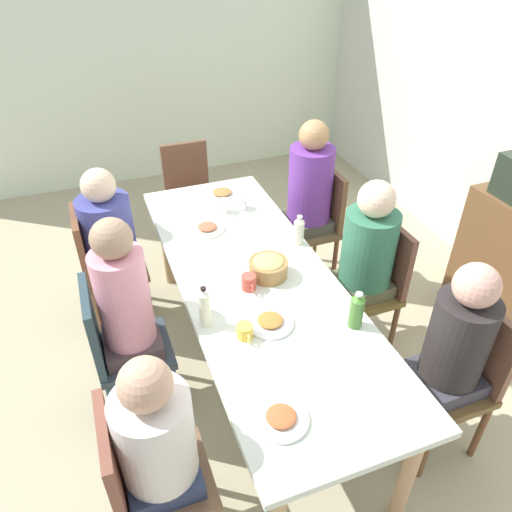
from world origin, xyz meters
The scene contains 28 objects.
ground_plane centered at (0.00, 0.00, 0.00)m, with size 7.30×7.30×0.00m, color tan.
wall_left centered at (-3.10, 0.00, 1.30)m, with size 0.12×4.49×2.60m, color silver.
dining_table centered at (0.00, 0.00, 0.68)m, with size 2.41×0.84×0.76m.
chair_0 centered at (0.80, -0.80, 0.51)m, with size 0.40×0.40×0.90m.
person_0 centered at (0.80, -0.71, 0.71)m, with size 0.31×0.31×1.17m.
chair_1 centered at (0.00, 0.80, 0.51)m, with size 0.40×0.40×0.90m.
person_1 centered at (0.00, 0.71, 0.74)m, with size 0.32×0.32×1.22m.
chair_2 centered at (-0.80, 0.80, 0.51)m, with size 0.40×0.40×0.90m.
person_2 centered at (-0.80, 0.71, 0.77)m, with size 0.32×0.32×1.30m.
chair_3 centered at (-0.80, -0.80, 0.51)m, with size 0.40×0.40×0.90m.
person_3 centered at (-0.80, -0.71, 0.72)m, with size 0.34×0.34×1.18m.
chair_4 centered at (0.80, 0.80, 0.51)m, with size 0.40×0.40×0.90m.
person_4 centered at (0.80, 0.71, 0.72)m, with size 0.30×0.30×1.21m.
chair_5 centered at (-1.59, 0.00, 0.51)m, with size 0.40×0.40×0.90m.
chair_6 centered at (0.00, -0.80, 0.51)m, with size 0.40×0.40×0.90m.
person_6 centered at (0.00, -0.71, 0.76)m, with size 0.30×0.30×1.29m.
plate_0 centered at (0.91, -0.23, 0.77)m, with size 0.23×0.23×0.04m.
plate_1 centered at (0.37, -0.06, 0.77)m, with size 0.23×0.23×0.04m.
plate_2 centered at (-0.99, 0.11, 0.77)m, with size 0.25×0.25×0.04m.
plate_3 centered at (-0.57, -0.12, 0.77)m, with size 0.22×0.22×0.04m.
bowl_0 centered at (0.00, 0.07, 0.81)m, with size 0.22×0.22×0.11m.
cup_0 centered at (-0.76, 0.05, 0.80)m, with size 0.11×0.07×0.09m.
cup_1 centered at (0.08, -0.07, 0.80)m, with size 0.11×0.08×0.09m.
cup_2 centered at (0.41, -0.21, 0.79)m, with size 0.12×0.08×0.07m.
cup_3 centered at (-0.76, 0.18, 0.79)m, with size 0.11×0.08×0.08m.
bottle_0 centered at (0.53, 0.32, 0.85)m, with size 0.07×0.07×0.21m.
bottle_1 centered at (-0.23, 0.37, 0.85)m, with size 0.06×0.06×0.19m.
bottle_2 centered at (0.26, -0.36, 0.87)m, with size 0.06×0.06×0.23m.
Camera 1 is at (2.00, -0.75, 2.43)m, focal length 34.05 mm.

